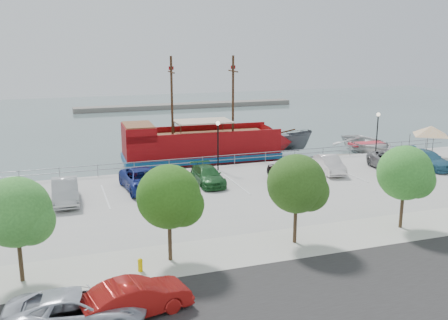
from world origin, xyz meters
name	(u,v)px	position (x,y,z in m)	size (l,w,h in m)	color
ground	(245,204)	(0.00, 0.00, -1.00)	(160.00, 160.00, 0.00)	slate
street	(375,290)	(0.00, -16.00, 0.01)	(100.00, 8.00, 0.04)	#262424
sidewalk	(311,240)	(0.00, -10.00, 0.01)	(100.00, 4.00, 0.05)	beige
seawall_railing	(213,161)	(0.00, 7.80, 0.53)	(50.00, 0.06, 1.00)	gray
far_shore	(187,106)	(10.00, 55.00, -0.60)	(40.00, 3.00, 0.80)	gray
pirate_ship	(214,146)	(1.53, 12.51, 0.84)	(17.55, 5.45, 11.01)	maroon
patrol_boat	(281,144)	(9.36, 13.68, 0.25)	(2.43, 6.45, 2.50)	#4B4F56
speedboat	(368,146)	(18.69, 11.62, -0.17)	(5.70, 7.99, 1.65)	silver
dock_west	(29,187)	(-15.42, 9.20, -0.80)	(7.08, 2.02, 0.40)	gray
dock_mid	(302,164)	(9.49, 9.20, -0.81)	(6.76, 1.93, 0.39)	slate
dock_east	(364,158)	(16.63, 9.20, -0.79)	(7.25, 2.07, 0.41)	gray
canopy_tent	(432,126)	(20.58, 4.49, 3.07)	(4.97, 4.97, 3.53)	slate
street_van	(77,310)	(-12.79, -14.78, 0.75)	(2.48, 5.37, 1.49)	#B6BBC7
street_sedan	(136,298)	(-10.48, -14.62, 0.75)	(1.59, 4.56, 1.50)	#A01512
fire_hydrant	(140,265)	(-9.66, -10.80, 0.38)	(0.24, 0.24, 0.70)	#EECD00
lamp_post_mid	(218,137)	(0.00, 6.50, 2.94)	(0.36, 0.36, 4.28)	black
lamp_post_right	(377,127)	(16.00, 6.50, 2.94)	(0.36, 0.36, 4.28)	black
tree_b	(19,214)	(-14.85, -10.07, 3.30)	(3.30, 3.20, 5.00)	#473321
tree_c	(172,199)	(-7.85, -10.07, 3.30)	(3.30, 3.20, 5.00)	#473321
tree_d	(300,186)	(-0.85, -10.07, 3.30)	(3.30, 3.20, 5.00)	#473321
tree_e	(408,175)	(6.15, -10.07, 3.30)	(3.30, 3.20, 5.00)	#473321
parked_car_b	(65,191)	(-12.72, 1.54, 0.81)	(1.72, 4.93, 1.62)	#ADAFB1
parked_car_c	(143,180)	(-7.17, 2.72, 0.79)	(2.61, 5.66, 1.57)	navy
parked_car_d	(208,175)	(-2.09, 2.74, 0.68)	(1.92, 4.72, 1.37)	#215C29
parked_car_e	(284,173)	(3.86, 1.48, 0.67)	(1.59, 3.95, 1.35)	black
parked_car_f	(330,164)	(8.67, 2.65, 0.72)	(1.53, 4.39, 1.45)	white
parked_car_g	(394,162)	(14.07, 1.26, 0.82)	(2.73, 5.91, 1.64)	slate
parked_car_h	(427,159)	(17.64, 1.42, 0.75)	(2.11, 5.19, 1.51)	teal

